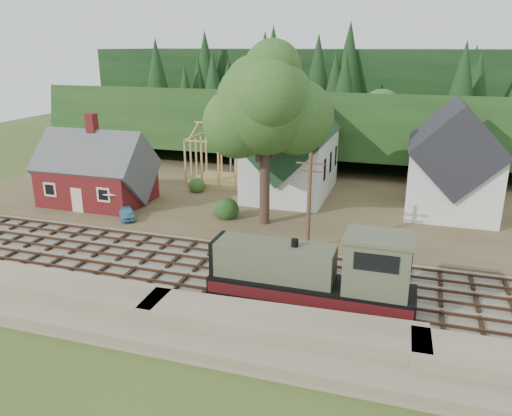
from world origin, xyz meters
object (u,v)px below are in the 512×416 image
(patio_set, at_px, (114,191))
(car_green, at_px, (78,197))
(car_blue, at_px, (127,213))
(locomotive, at_px, (318,274))

(patio_set, bearing_deg, car_green, 161.42)
(car_blue, bearing_deg, patio_set, 111.98)
(locomotive, xyz_separation_m, car_blue, (-19.84, 10.27, -1.33))
(car_blue, relative_size, patio_set, 1.28)
(locomotive, height_order, patio_set, locomotive)
(car_blue, xyz_separation_m, car_green, (-7.47, 2.96, 0.03))
(car_green, bearing_deg, car_blue, -102.54)
(car_blue, relative_size, car_green, 0.91)
(patio_set, bearing_deg, car_blue, -29.92)
(patio_set, bearing_deg, locomotive, -27.59)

